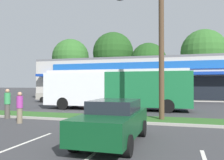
{
  "coord_description": "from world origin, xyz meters",
  "views": [
    {
      "loc": [
        3.29,
        0.67,
        2.08
      ],
      "look_at": [
        -1.85,
        18.1,
        2.41
      ],
      "focal_mm": 37.33,
      "sensor_mm": 36.0,
      "label": 1
    }
  ],
  "objects_px": {
    "car_4": "(58,96)",
    "city_bus": "(116,88)",
    "pedestrian_by_pole": "(7,104)",
    "utility_pole": "(159,23)",
    "car_0": "(113,121)",
    "car_3": "(110,96)",
    "pedestrian_near_bench": "(20,107)"
  },
  "relations": [
    {
      "from": "car_4",
      "to": "city_bus",
      "type": "bearing_deg",
      "value": 146.43
    },
    {
      "from": "pedestrian_by_pole",
      "to": "utility_pole",
      "type": "bearing_deg",
      "value": 126.8
    },
    {
      "from": "car_0",
      "to": "car_3",
      "type": "height_order",
      "value": "car_0"
    },
    {
      "from": "car_0",
      "to": "car_4",
      "type": "xyz_separation_m",
      "value": [
        -11.3,
        16.13,
        -0.02
      ]
    },
    {
      "from": "utility_pole",
      "to": "car_4",
      "type": "height_order",
      "value": "utility_pole"
    },
    {
      "from": "utility_pole",
      "to": "car_0",
      "type": "height_order",
      "value": "utility_pole"
    },
    {
      "from": "car_3",
      "to": "pedestrian_near_bench",
      "type": "distance_m",
      "value": 13.5
    },
    {
      "from": "car_3",
      "to": "pedestrian_by_pole",
      "type": "distance_m",
      "value": 12.53
    },
    {
      "from": "pedestrian_near_bench",
      "to": "pedestrian_by_pole",
      "type": "xyz_separation_m",
      "value": [
        -1.89,
        1.27,
        0.06
      ]
    },
    {
      "from": "utility_pole",
      "to": "car_3",
      "type": "xyz_separation_m",
      "value": [
        -6.1,
        10.63,
        -4.82
      ]
    },
    {
      "from": "car_3",
      "to": "car_0",
      "type": "bearing_deg",
      "value": 107.15
    },
    {
      "from": "car_3",
      "to": "utility_pole",
      "type": "bearing_deg",
      "value": 119.85
    },
    {
      "from": "car_3",
      "to": "pedestrian_near_bench",
      "type": "height_order",
      "value": "pedestrian_near_bench"
    },
    {
      "from": "car_3",
      "to": "car_4",
      "type": "relative_size",
      "value": 0.96
    },
    {
      "from": "car_0",
      "to": "utility_pole",
      "type": "bearing_deg",
      "value": 168.2
    },
    {
      "from": "car_0",
      "to": "car_4",
      "type": "bearing_deg",
      "value": -144.98
    },
    {
      "from": "car_4",
      "to": "pedestrian_by_pole",
      "type": "relative_size",
      "value": 2.63
    },
    {
      "from": "car_0",
      "to": "pedestrian_near_bench",
      "type": "height_order",
      "value": "pedestrian_near_bench"
    },
    {
      "from": "city_bus",
      "to": "car_4",
      "type": "distance_m",
      "value": 10.23
    },
    {
      "from": "car_4",
      "to": "pedestrian_near_bench",
      "type": "distance_m",
      "value": 14.54
    },
    {
      "from": "car_0",
      "to": "pedestrian_by_pole",
      "type": "xyz_separation_m",
      "value": [
        -7.86,
        3.87,
        0.12
      ]
    },
    {
      "from": "city_bus",
      "to": "car_3",
      "type": "bearing_deg",
      "value": -70.01
    },
    {
      "from": "utility_pole",
      "to": "car_3",
      "type": "relative_size",
      "value": 2.31
    },
    {
      "from": "car_0",
      "to": "pedestrian_near_bench",
      "type": "xyz_separation_m",
      "value": [
        -5.97,
        2.6,
        0.05
      ]
    },
    {
      "from": "city_bus",
      "to": "car_0",
      "type": "bearing_deg",
      "value": 103.96
    },
    {
      "from": "car_3",
      "to": "pedestrian_by_pole",
      "type": "height_order",
      "value": "pedestrian_by_pole"
    },
    {
      "from": "pedestrian_near_bench",
      "to": "pedestrian_by_pole",
      "type": "relative_size",
      "value": 0.93
    },
    {
      "from": "car_4",
      "to": "pedestrian_by_pole",
      "type": "distance_m",
      "value": 12.73
    },
    {
      "from": "city_bus",
      "to": "car_0",
      "type": "relative_size",
      "value": 2.74
    },
    {
      "from": "city_bus",
      "to": "utility_pole",
      "type": "bearing_deg",
      "value": 126.98
    },
    {
      "from": "pedestrian_near_bench",
      "to": "car_0",
      "type": "bearing_deg",
      "value": 144.4
    },
    {
      "from": "utility_pole",
      "to": "city_bus",
      "type": "bearing_deg",
      "value": 128.03
    }
  ]
}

